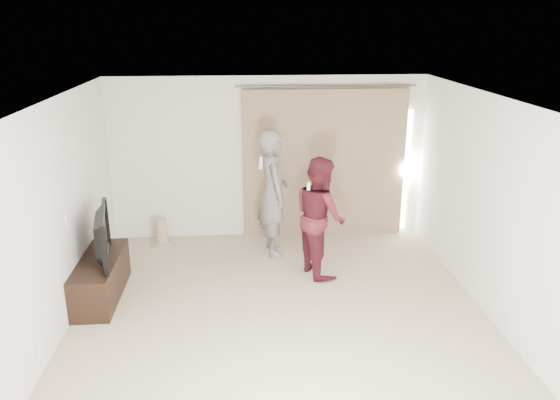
% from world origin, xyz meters
% --- Properties ---
extents(floor, '(5.50, 5.50, 0.00)m').
position_xyz_m(floor, '(0.00, 0.00, 0.00)').
color(floor, '#BCA58D').
rests_on(floor, ground).
extents(wall_back, '(5.00, 0.04, 2.60)m').
position_xyz_m(wall_back, '(0.00, 2.75, 1.30)').
color(wall_back, silver).
rests_on(wall_back, ground).
extents(wall_left, '(0.04, 5.50, 2.60)m').
position_xyz_m(wall_left, '(-2.50, -0.00, 1.30)').
color(wall_left, silver).
rests_on(wall_left, ground).
extents(ceiling, '(5.00, 5.50, 0.01)m').
position_xyz_m(ceiling, '(0.00, 0.00, 2.60)').
color(ceiling, white).
rests_on(ceiling, wall_back).
extents(curtain, '(2.80, 0.11, 2.46)m').
position_xyz_m(curtain, '(0.91, 2.68, 1.20)').
color(curtain, '#8E7857').
rests_on(curtain, ground).
extents(tv_console, '(0.48, 1.38, 0.53)m').
position_xyz_m(tv_console, '(-2.27, 0.74, 0.26)').
color(tv_console, black).
rests_on(tv_console, ground).
extents(tv, '(0.36, 1.12, 0.64)m').
position_xyz_m(tv, '(-2.27, 0.74, 0.85)').
color(tv, black).
rests_on(tv, tv_console).
extents(scratching_post, '(0.33, 0.33, 0.44)m').
position_xyz_m(scratching_post, '(-1.71, 2.40, 0.18)').
color(scratching_post, '#C7B188').
rests_on(scratching_post, ground).
extents(person_man, '(0.55, 0.75, 1.92)m').
position_xyz_m(person_man, '(0.03, 2.00, 0.96)').
color(person_man, slate).
rests_on(person_man, ground).
extents(person_woman, '(0.85, 0.97, 1.68)m').
position_xyz_m(person_woman, '(0.63, 1.26, 0.84)').
color(person_woman, '#4F161F').
rests_on(person_woman, ground).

